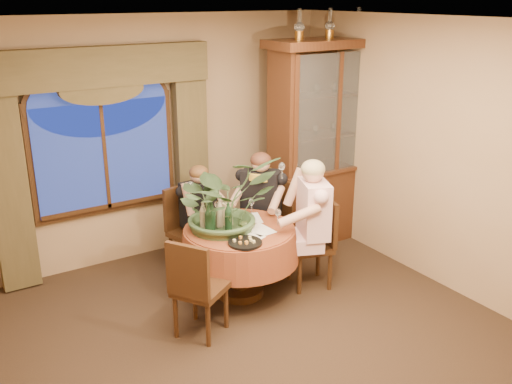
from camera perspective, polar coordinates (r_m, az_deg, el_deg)
floor at (r=5.27m, az=1.50°, el=-15.46°), size 5.00×5.00×0.00m
wall_back at (r=6.75m, az=-10.30°, el=5.22°), size 4.50×0.00×4.50m
wall_right at (r=6.11m, az=19.50°, el=2.94°), size 0.00×5.00×5.00m
ceiling at (r=4.34m, az=1.84°, el=16.60°), size 5.00×5.00×0.00m
window at (r=6.52m, az=-14.89°, el=3.47°), size 1.62×0.10×1.32m
arched_transom at (r=6.36m, az=-15.50°, el=10.25°), size 1.60×0.06×0.44m
drapery_left at (r=6.29m, az=-23.57°, el=0.79°), size 0.38×0.14×2.32m
drapery_right at (r=6.86m, az=-6.49°, el=3.75°), size 0.38×0.14×2.32m
swag_valance at (r=6.26m, az=-15.44°, el=11.97°), size 2.45×0.16×0.42m
dining_table at (r=5.95m, az=-1.64°, el=-6.95°), size 1.60×1.60×0.75m
china_cabinet at (r=7.13m, az=6.91°, el=4.91°), size 1.54×0.60×2.50m
oil_lamp_left at (r=6.65m, az=4.36°, el=16.38°), size 0.11×0.11×0.34m
oil_lamp_center at (r=6.92m, az=7.40°, el=16.39°), size 0.11×0.11×0.34m
oil_lamp_right at (r=7.20m, az=10.20°, el=16.36°), size 0.11×0.11×0.34m
chair_right at (r=6.11m, az=5.41°, el=-5.18°), size 0.52×0.52×0.96m
chair_back_right at (r=6.55m, az=1.31°, el=-3.38°), size 0.58×0.58×0.96m
chair_back at (r=6.44m, az=-6.46°, el=-3.93°), size 0.50×0.50×0.96m
chair_front_left at (r=5.28m, az=-5.59°, el=-9.36°), size 0.58×0.58×0.96m
person_pink at (r=5.96m, az=5.73°, el=-3.37°), size 0.63×0.65×1.43m
person_back at (r=6.43m, az=-5.68°, el=-2.56°), size 0.48×0.45×1.24m
person_scarf at (r=6.48m, az=0.52°, el=-1.73°), size 0.65×0.66×1.36m
stoneware_vase at (r=5.79m, az=-2.98°, el=-2.26°), size 0.14×0.14×0.26m
centerpiece_plant at (r=5.60m, az=-3.24°, el=2.61°), size 1.04×1.15×0.90m
olive_bowl at (r=5.78m, az=-0.83°, el=-3.38°), size 0.15×0.15×0.05m
cheese_platter at (r=5.43m, az=-1.10°, el=-5.10°), size 0.33×0.33×0.02m
wine_bottle_0 at (r=5.59m, az=-2.78°, el=-2.65°), size 0.07×0.07×0.33m
wine_bottle_1 at (r=5.69m, az=-3.67°, el=-2.29°), size 0.07×0.07×0.33m
wine_bottle_2 at (r=5.63m, az=-5.29°, el=-2.58°), size 0.07×0.07×0.33m
wine_bottle_3 at (r=5.74m, az=-4.58°, el=-2.13°), size 0.07×0.07×0.33m
wine_bottle_4 at (r=5.53m, az=-4.77°, el=-2.95°), size 0.07×0.07×0.33m
wine_bottle_5 at (r=5.60m, az=-4.46°, el=-2.67°), size 0.07×0.07×0.33m
tasting_paper_0 at (r=5.74m, az=0.41°, el=-3.79°), size 0.23×0.31×0.00m
tasting_paper_1 at (r=6.03m, az=-0.54°, el=-2.63°), size 0.30×0.35×0.00m
tasting_paper_2 at (r=5.58m, az=-0.87°, el=-4.49°), size 0.31×0.36×0.00m
wine_glass_person_pink at (r=5.83m, az=2.20°, el=-2.53°), size 0.07×0.07×0.18m
wine_glass_person_back at (r=6.06m, az=-3.90°, el=-1.66°), size 0.07×0.07×0.18m
wine_glass_person_scarf at (r=6.11m, az=-0.46°, el=-1.45°), size 0.07×0.07×0.18m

